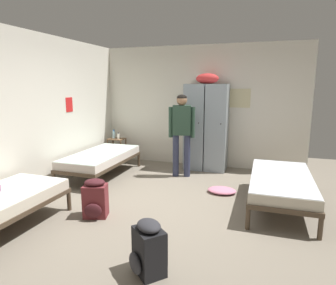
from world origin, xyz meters
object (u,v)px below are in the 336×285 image
object	(u,v)px
shelf_unit	(117,148)
bed_left_rear	(101,158)
bed_right	(281,182)
person_traveler	(182,128)
backpack_maroon	(95,199)
locker_bank	(206,125)
backpack_black	(148,249)
water_bottle	(114,134)
lotion_bottle	(118,136)
clothes_pile_pink	(222,190)

from	to	relation	value
shelf_unit	bed_left_rear	world-z (taller)	shelf_unit
bed_right	shelf_unit	bearing A→B (deg)	155.62
shelf_unit	bed_left_rear	bearing A→B (deg)	-77.74
person_traveler	shelf_unit	bearing A→B (deg)	160.30
backpack_maroon	bed_right	bearing A→B (deg)	25.92
locker_bank	backpack_black	bearing A→B (deg)	-87.12
water_bottle	lotion_bottle	xyz separation A→B (m)	(0.15, -0.06, -0.02)
shelf_unit	person_traveler	distance (m)	2.01
backpack_maroon	lotion_bottle	bearing A→B (deg)	111.29
person_traveler	clothes_pile_pink	xyz separation A→B (m)	(0.93, -0.71, -0.95)
shelf_unit	backpack_black	size ratio (longest dim) A/B	1.04
shelf_unit	backpack_black	bearing A→B (deg)	-58.35
shelf_unit	clothes_pile_pink	world-z (taller)	shelf_unit
water_bottle	backpack_black	bearing A→B (deg)	-57.63
water_bottle	lotion_bottle	size ratio (longest dim) A/B	1.29
bed_right	lotion_bottle	size ratio (longest dim) A/B	12.10
backpack_maroon	backpack_black	xyz separation A→B (m)	(1.18, -0.96, 0.00)
bed_right	clothes_pile_pink	world-z (taller)	bed_right
backpack_maroon	backpack_black	world-z (taller)	same
backpack_maroon	clothes_pile_pink	bearing A→B (deg)	43.96
person_traveler	backpack_maroon	world-z (taller)	person_traveler
backpack_maroon	clothes_pile_pink	xyz separation A→B (m)	(1.56, 1.50, -0.22)
locker_bank	water_bottle	world-z (taller)	locker_bank
water_bottle	clothes_pile_pink	xyz separation A→B (m)	(2.80, -1.37, -0.62)
shelf_unit	bed_right	size ratio (longest dim) A/B	0.30
bed_left_rear	clothes_pile_pink	size ratio (longest dim) A/B	3.92
water_bottle	backpack_maroon	bearing A→B (deg)	-66.55
bed_right	backpack_black	bearing A→B (deg)	-120.90
bed_left_rear	backpack_black	distance (m)	3.39
person_traveler	backpack_black	bearing A→B (deg)	-80.11
locker_bank	shelf_unit	xyz separation A→B (m)	(-2.15, -0.05, -0.62)
bed_right	backpack_maroon	world-z (taller)	backpack_maroon
bed_right	bed_left_rear	xyz separation A→B (m)	(-3.39, 0.50, 0.00)
shelf_unit	bed_right	world-z (taller)	shelf_unit
shelf_unit	person_traveler	bearing A→B (deg)	-19.70
bed_left_rear	backpack_black	world-z (taller)	backpack_black
locker_bank	lotion_bottle	distance (m)	2.11
backpack_maroon	person_traveler	bearing A→B (deg)	74.10
clothes_pile_pink	backpack_maroon	bearing A→B (deg)	-136.04
bed_right	bed_left_rear	distance (m)	3.43
lotion_bottle	backpack_black	xyz separation A→B (m)	(2.28, -3.77, -0.38)
bed_left_rear	person_traveler	size ratio (longest dim) A/B	1.15
shelf_unit	backpack_maroon	distance (m)	3.08
person_traveler	lotion_bottle	bearing A→B (deg)	160.74
lotion_bottle	person_traveler	bearing A→B (deg)	-19.26
shelf_unit	backpack_black	distance (m)	4.48
shelf_unit	person_traveler	size ratio (longest dim) A/B	0.35
lotion_bottle	bed_right	bearing A→B (deg)	-24.27
locker_bank	shelf_unit	distance (m)	2.24
water_bottle	clothes_pile_pink	world-z (taller)	water_bottle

